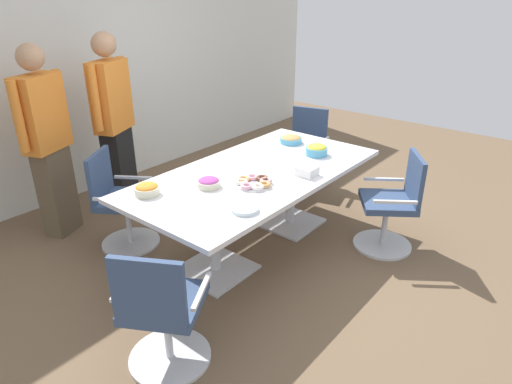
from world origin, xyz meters
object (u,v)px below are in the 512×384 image
(office_chair_3, at_px, (162,315))
(napkin_pile, at_px, (307,171))
(donut_platter, at_px, (254,182))
(office_chair_0, at_px, (393,207))
(snack_bowl_chips_orange, at_px, (147,189))
(snack_bowl_candy_mix, at_px, (209,183))
(person_standing_0, at_px, (47,140))
(person_standing_1, at_px, (114,121))
(office_chair_1, at_px, (305,151))
(conference_table, at_px, (256,184))
(snack_bowl_chips_yellow, at_px, (317,150))
(office_chair_2, at_px, (121,205))
(snack_bowl_cookies, at_px, (291,139))
(plate_stack, at_px, (245,209))

(office_chair_3, xyz_separation_m, napkin_pile, (1.73, 0.10, 0.38))
(office_chair_3, xyz_separation_m, donut_platter, (1.29, 0.32, 0.37))
(office_chair_0, xyz_separation_m, donut_platter, (-1.01, 0.81, 0.37))
(office_chair_0, relative_size, snack_bowl_chips_orange, 4.59)
(office_chair_3, height_order, snack_bowl_candy_mix, office_chair_3)
(person_standing_0, bearing_deg, snack_bowl_chips_orange, 72.55)
(person_standing_1, xyz_separation_m, snack_bowl_chips_orange, (-0.62, -1.29, -0.18))
(snack_bowl_candy_mix, bearing_deg, office_chair_1, 11.07)
(person_standing_1, bearing_deg, office_chair_0, 87.48)
(conference_table, bearing_deg, snack_bowl_chips_yellow, -15.00)
(office_chair_0, xyz_separation_m, snack_bowl_chips_yellow, (-0.07, 0.80, 0.40))
(office_chair_3, bearing_deg, donut_platter, 74.30)
(office_chair_1, height_order, office_chair_3, same)
(conference_table, distance_m, person_standing_0, 1.97)
(office_chair_2, distance_m, snack_bowl_cookies, 1.82)
(person_standing_0, bearing_deg, plate_stack, 78.21)
(office_chair_2, bearing_deg, office_chair_0, 94.36)
(snack_bowl_chips_yellow, relative_size, plate_stack, 1.04)
(person_standing_0, distance_m, snack_bowl_chips_yellow, 2.52)
(snack_bowl_chips_orange, bearing_deg, conference_table, -21.69)
(snack_bowl_chips_yellow, bearing_deg, snack_bowl_chips_orange, 161.15)
(office_chair_1, distance_m, snack_bowl_chips_yellow, 1.14)
(office_chair_1, bearing_deg, conference_table, 93.03)
(donut_platter, xyz_separation_m, plate_stack, (-0.41, -0.25, -0.01))
(donut_platter, xyz_separation_m, napkin_pile, (0.44, -0.23, 0.02))
(office_chair_0, bearing_deg, snack_bowl_cookies, 50.82)
(snack_bowl_chips_orange, bearing_deg, snack_bowl_chips_yellow, -18.85)
(office_chair_3, bearing_deg, person_standing_0, 136.72)
(donut_platter, bearing_deg, snack_bowl_chips_yellow, -0.83)
(donut_platter, relative_size, napkin_pile, 2.02)
(person_standing_0, bearing_deg, office_chair_3, 54.89)
(person_standing_0, xyz_separation_m, snack_bowl_chips_yellow, (1.70, -1.85, -0.14))
(donut_platter, bearing_deg, office_chair_2, 114.71)
(person_standing_1, xyz_separation_m, donut_platter, (0.05, -1.82, -0.20))
(office_chair_0, xyz_separation_m, snack_bowl_candy_mix, (-1.27, 1.07, 0.38))
(office_chair_2, xyz_separation_m, snack_bowl_chips_yellow, (1.46, -1.17, 0.40))
(snack_bowl_candy_mix, distance_m, snack_bowl_cookies, 1.35)
(office_chair_0, distance_m, snack_bowl_cookies, 1.26)
(person_standing_1, bearing_deg, office_chair_1, 122.88)
(office_chair_2, xyz_separation_m, napkin_pile, (0.98, -1.38, 0.38))
(snack_bowl_cookies, xyz_separation_m, snack_bowl_chips_orange, (-1.75, 0.15, 0.01))
(person_standing_0, distance_m, plate_stack, 2.12)
(office_chair_2, distance_m, office_chair_3, 1.66)
(napkin_pile, bearing_deg, conference_table, 117.64)
(person_standing_0, xyz_separation_m, donut_platter, (0.77, -1.84, -0.18))
(conference_table, relative_size, snack_bowl_candy_mix, 12.51)
(office_chair_1, relative_size, snack_bowl_candy_mix, 4.74)
(plate_stack, bearing_deg, office_chair_3, -174.91)
(office_chair_0, relative_size, donut_platter, 2.90)
(conference_table, bearing_deg, napkin_pile, -62.36)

